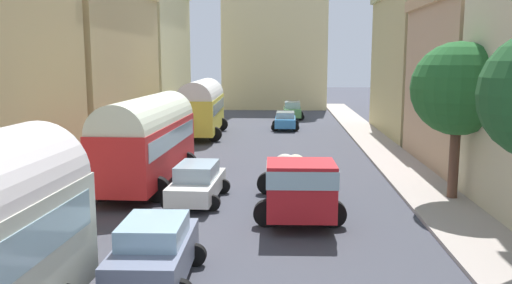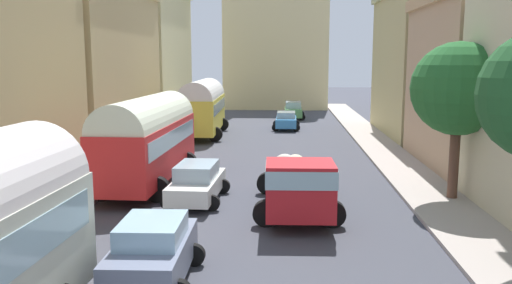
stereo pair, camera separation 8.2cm
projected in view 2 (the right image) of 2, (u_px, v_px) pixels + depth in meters
The scene contains 16 objects.
ground_plane at pixel (263, 155), 30.35m from camera, with size 154.00×154.00×0.00m, color #40424C.
sidewalk_left at pixel (140, 153), 30.77m from camera, with size 2.50×70.00×0.14m, color #A2938F.
sidewalk_right at pixel (389, 156), 29.90m from camera, with size 2.50×70.00×0.14m, color #AEA199.
building_left_2 at pixel (102, 64), 33.43m from camera, with size 4.41×14.06×10.47m.
building_left_3 at pixel (154, 55), 47.35m from camera, with size 5.04×12.72×11.90m.
building_right_2 at pixel (471, 81), 26.55m from camera, with size 4.90×9.52×8.85m.
building_right_3 at pixel (420, 63), 37.86m from camera, with size 5.36×12.34×10.46m.
distant_church at pixel (276, 46), 59.91m from camera, with size 11.59×7.71×19.97m.
parked_bus_1 at pixel (148, 137), 22.89m from camera, with size 3.33×8.86×3.93m.
parked_bus_2 at pixel (202, 105), 37.90m from camera, with size 3.56×8.93×4.07m.
cargo_truck_0 at pixel (297, 184), 18.49m from camera, with size 3.21×7.22×2.24m.
car_0 at pixel (286, 120), 41.66m from camera, with size 2.22×3.82×1.41m.
car_1 at pixel (293, 110), 49.14m from camera, with size 2.21×4.16×1.61m.
car_2 at pixel (153, 252), 12.88m from camera, with size 2.34×3.75×1.63m.
car_3 at pixel (197, 182), 20.44m from camera, with size 2.32×4.19×1.51m.
roadside_tree_2 at pixel (458, 89), 19.91m from camera, with size 3.59×3.59×6.21m.
Camera 2 is at (1.40, -2.83, 5.50)m, focal length 36.65 mm.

